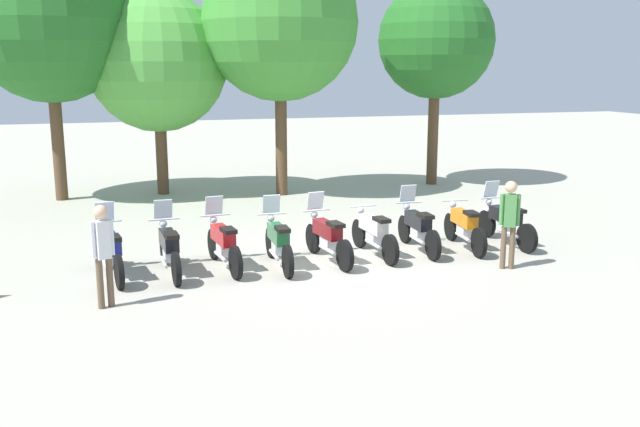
{
  "coord_description": "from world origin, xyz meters",
  "views": [
    {
      "loc": [
        -4.3,
        -13.27,
        3.94
      ],
      "look_at": [
        0.0,
        0.5,
        0.9
      ],
      "focal_mm": 39.02,
      "sensor_mm": 36.0,
      "label": 1
    }
  ],
  "objects_px": {
    "motorcycle_1": "(169,248)",
    "person_1": "(103,248)",
    "motorcycle_2": "(223,243)",
    "tree_3": "(436,41)",
    "tree_0": "(49,21)",
    "motorcycle_7": "(464,226)",
    "tree_2": "(280,23)",
    "motorcycle_4": "(327,237)",
    "motorcycle_0": "(111,251)",
    "motorcycle_3": "(278,241)",
    "motorcycle_5": "(373,232)",
    "tree_1": "(157,62)",
    "person_0": "(509,217)",
    "motorcycle_8": "(505,222)",
    "motorcycle_6": "(418,227)"
  },
  "relations": [
    {
      "from": "person_1",
      "to": "tree_2",
      "type": "bearing_deg",
      "value": 128.31
    },
    {
      "from": "motorcycle_5",
      "to": "person_1",
      "type": "xyz_separation_m",
      "value": [
        -5.48,
        -1.73,
        0.53
      ]
    },
    {
      "from": "person_1",
      "to": "tree_3",
      "type": "xyz_separation_m",
      "value": [
        10.84,
        9.81,
        3.76
      ]
    },
    {
      "from": "tree_3",
      "to": "tree_2",
      "type": "bearing_deg",
      "value": -175.14
    },
    {
      "from": "motorcycle_1",
      "to": "motorcycle_7",
      "type": "bearing_deg",
      "value": -92.59
    },
    {
      "from": "motorcycle_8",
      "to": "person_1",
      "type": "xyz_separation_m",
      "value": [
        -8.69,
        -1.76,
        0.51
      ]
    },
    {
      "from": "motorcycle_0",
      "to": "tree_0",
      "type": "height_order",
      "value": "tree_0"
    },
    {
      "from": "tree_3",
      "to": "motorcycle_3",
      "type": "bearing_deg",
      "value": -132.14
    },
    {
      "from": "motorcycle_1",
      "to": "motorcycle_0",
      "type": "bearing_deg",
      "value": 80.84
    },
    {
      "from": "motorcycle_0",
      "to": "motorcycle_1",
      "type": "bearing_deg",
      "value": -103.75
    },
    {
      "from": "motorcycle_3",
      "to": "tree_0",
      "type": "height_order",
      "value": "tree_0"
    },
    {
      "from": "motorcycle_1",
      "to": "motorcycle_4",
      "type": "height_order",
      "value": "same"
    },
    {
      "from": "motorcycle_2",
      "to": "tree_0",
      "type": "distance_m",
      "value": 10.53
    },
    {
      "from": "motorcycle_8",
      "to": "person_1",
      "type": "bearing_deg",
      "value": 98.63
    },
    {
      "from": "motorcycle_4",
      "to": "motorcycle_1",
      "type": "bearing_deg",
      "value": 82.4
    },
    {
      "from": "motorcycle_7",
      "to": "person_0",
      "type": "xyz_separation_m",
      "value": [
        0.04,
        -1.7,
        0.55
      ]
    },
    {
      "from": "motorcycle_8",
      "to": "motorcycle_0",
      "type": "bearing_deg",
      "value": 87.12
    },
    {
      "from": "person_1",
      "to": "tree_0",
      "type": "height_order",
      "value": "tree_0"
    },
    {
      "from": "motorcycle_3",
      "to": "tree_1",
      "type": "bearing_deg",
      "value": 10.63
    },
    {
      "from": "tree_2",
      "to": "tree_1",
      "type": "bearing_deg",
      "value": 160.14
    },
    {
      "from": "motorcycle_6",
      "to": "person_0",
      "type": "bearing_deg",
      "value": -146.21
    },
    {
      "from": "motorcycle_1",
      "to": "person_1",
      "type": "height_order",
      "value": "person_1"
    },
    {
      "from": "tree_1",
      "to": "person_1",
      "type": "bearing_deg",
      "value": -99.85
    },
    {
      "from": "motorcycle_3",
      "to": "tree_1",
      "type": "xyz_separation_m",
      "value": [
        -1.5,
        9.11,
        3.57
      ]
    },
    {
      "from": "tree_2",
      "to": "motorcycle_2",
      "type": "bearing_deg",
      "value": -112.38
    },
    {
      "from": "motorcycle_6",
      "to": "tree_2",
      "type": "xyz_separation_m",
      "value": [
        -1.15,
        7.53,
        4.74
      ]
    },
    {
      "from": "person_0",
      "to": "motorcycle_4",
      "type": "bearing_deg",
      "value": -93.01
    },
    {
      "from": "tree_2",
      "to": "motorcycle_8",
      "type": "bearing_deg",
      "value": -66.62
    },
    {
      "from": "motorcycle_2",
      "to": "motorcycle_7",
      "type": "height_order",
      "value": "motorcycle_2"
    },
    {
      "from": "motorcycle_0",
      "to": "tree_1",
      "type": "height_order",
      "value": "tree_1"
    },
    {
      "from": "motorcycle_6",
      "to": "tree_3",
      "type": "xyz_separation_m",
      "value": [
        4.29,
        7.99,
        4.28
      ]
    },
    {
      "from": "motorcycle_2",
      "to": "tree_2",
      "type": "distance_m",
      "value": 9.5
    },
    {
      "from": "motorcycle_4",
      "to": "motorcycle_0",
      "type": "bearing_deg",
      "value": 81.1
    },
    {
      "from": "motorcycle_3",
      "to": "tree_0",
      "type": "distance_m",
      "value": 11.1
    },
    {
      "from": "motorcycle_8",
      "to": "person_1",
      "type": "height_order",
      "value": "person_1"
    },
    {
      "from": "tree_1",
      "to": "motorcycle_0",
      "type": "bearing_deg",
      "value": -100.96
    },
    {
      "from": "motorcycle_3",
      "to": "motorcycle_8",
      "type": "height_order",
      "value": "same"
    },
    {
      "from": "tree_3",
      "to": "tree_0",
      "type": "bearing_deg",
      "value": 176.72
    },
    {
      "from": "motorcycle_4",
      "to": "tree_0",
      "type": "distance_m",
      "value": 11.52
    },
    {
      "from": "motorcycle_6",
      "to": "motorcycle_8",
      "type": "height_order",
      "value": "same"
    },
    {
      "from": "person_1",
      "to": "tree_1",
      "type": "bearing_deg",
      "value": 148.48
    },
    {
      "from": "tree_3",
      "to": "motorcycle_2",
      "type": "bearing_deg",
      "value": -136.71
    },
    {
      "from": "motorcycle_2",
      "to": "tree_3",
      "type": "bearing_deg",
      "value": -53.26
    },
    {
      "from": "motorcycle_4",
      "to": "tree_3",
      "type": "height_order",
      "value": "tree_3"
    },
    {
      "from": "motorcycle_7",
      "to": "person_0",
      "type": "distance_m",
      "value": 1.79
    },
    {
      "from": "motorcycle_5",
      "to": "tree_2",
      "type": "bearing_deg",
      "value": -2.61
    },
    {
      "from": "person_1",
      "to": "tree_3",
      "type": "distance_m",
      "value": 15.1
    },
    {
      "from": "motorcycle_4",
      "to": "person_1",
      "type": "height_order",
      "value": "person_1"
    },
    {
      "from": "tree_3",
      "to": "motorcycle_8",
      "type": "bearing_deg",
      "value": -104.95
    },
    {
      "from": "motorcycle_3",
      "to": "person_1",
      "type": "bearing_deg",
      "value": 115.88
    }
  ]
}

